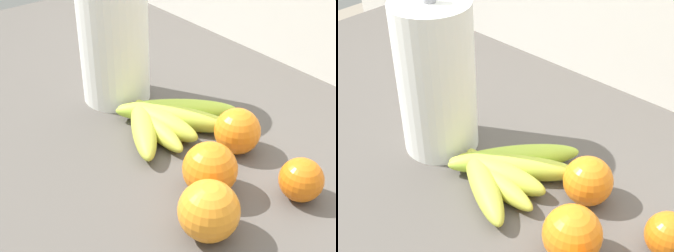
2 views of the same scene
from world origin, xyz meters
TOP-DOWN VIEW (x-y plane):
  - wall_back at (0.00, 0.40)m, footprint 2.11×0.06m
  - banana_bunch at (-0.11, -0.00)m, footprint 0.20×0.24m
  - orange_back_right at (0.06, -0.05)m, footprint 0.08×0.08m
  - orange_back_left at (0.02, 0.05)m, footprint 0.08×0.08m
  - orange_far_right at (0.15, 0.04)m, footprint 0.06×0.06m
  - orange_center at (0.13, -0.11)m, footprint 0.08×0.08m
  - paper_towel_roll at (-0.26, 0.00)m, footprint 0.13×0.13m

SIDE VIEW (x-z plane):
  - wall_back at x=0.00m, z-range 0.00..1.30m
  - banana_bunch at x=-0.11m, z-range 0.92..0.96m
  - orange_far_right at x=0.15m, z-range 0.92..0.99m
  - orange_back_left at x=0.02m, z-range 0.92..1.00m
  - orange_back_right at x=0.06m, z-range 0.92..1.00m
  - orange_center at x=0.13m, z-range 0.92..1.00m
  - paper_towel_roll at x=-0.26m, z-range 0.91..1.20m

